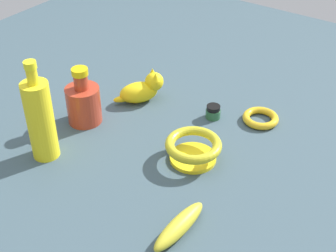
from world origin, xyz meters
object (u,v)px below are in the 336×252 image
object	(u,v)px
bangle	(261,118)
cat_figurine	(143,89)
bottle_short	(83,102)
bowl	(193,148)
banana	(179,226)
nail_polish_jar	(213,112)
bottle_tall	(40,119)

from	to	relation	value
bangle	cat_figurine	bearing A→B (deg)	-162.88
bottle_short	bangle	bearing A→B (deg)	34.84
bowl	banana	world-z (taller)	bowl
bowl	nail_polish_jar	world-z (taller)	bowl
banana	bowl	bearing A→B (deg)	27.89
bangle	bottle_tall	distance (m)	0.59
bangle	cat_figurine	size ratio (longest dim) A/B	0.74
bangle	bowl	world-z (taller)	bowl
bangle	nail_polish_jar	bearing A→B (deg)	-152.80
bowl	bangle	bearing A→B (deg)	75.70
bottle_short	cat_figurine	world-z (taller)	bottle_short
banana	nail_polish_jar	world-z (taller)	same
bottle_tall	bowl	distance (m)	0.38
bangle	bowl	distance (m)	0.26
nail_polish_jar	cat_figurine	bearing A→B (deg)	-168.92
cat_figurine	nail_polish_jar	size ratio (longest dim) A/B	3.23
bottle_short	nail_polish_jar	distance (m)	0.36
nail_polish_jar	bottle_short	bearing A→B (deg)	-142.34
bowl	banana	xyz separation A→B (m)	(0.11, -0.22, -0.02)
bowl	banana	size ratio (longest dim) A/B	0.86
bangle	bowl	bearing A→B (deg)	-104.30
bottle_tall	banana	size ratio (longest dim) A/B	1.62
banana	nail_polish_jar	xyz separation A→B (m)	(-0.16, 0.41, -0.00)
bangle	bottle_short	distance (m)	0.49
cat_figurine	banana	xyz separation A→B (m)	(0.38, -0.37, -0.02)
bottle_short	banana	bearing A→B (deg)	-23.05
banana	bottle_tall	bearing A→B (deg)	89.08
bangle	banana	bearing A→B (deg)	-84.74
bottle_short	nail_polish_jar	bearing A→B (deg)	37.66
bottle_short	bowl	distance (m)	0.34
bottle_tall	bottle_short	size ratio (longest dim) A/B	1.62
cat_figurine	nail_polish_jar	distance (m)	0.22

